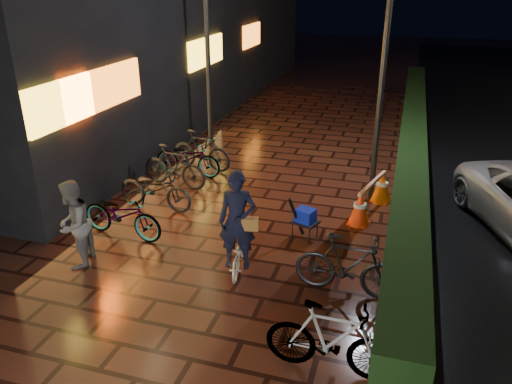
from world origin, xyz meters
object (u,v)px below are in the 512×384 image
(cyclist, at_px, (238,235))
(traffic_barrier, at_px, (371,197))
(bystander_person, at_px, (73,224))
(cart_assembly, at_px, (305,217))

(cyclist, height_order, traffic_barrier, cyclist)
(cyclist, distance_m, traffic_barrier, 3.78)
(bystander_person, relative_size, traffic_barrier, 0.89)
(bystander_person, bearing_deg, traffic_barrier, 116.40)
(bystander_person, relative_size, cart_assembly, 1.78)
(cyclist, distance_m, cart_assembly, 1.78)
(bystander_person, height_order, cart_assembly, bystander_person)
(bystander_person, distance_m, cart_assembly, 4.37)
(cyclist, xyz_separation_m, traffic_barrier, (2.06, 3.15, -0.34))
(traffic_barrier, bearing_deg, cyclist, -123.15)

